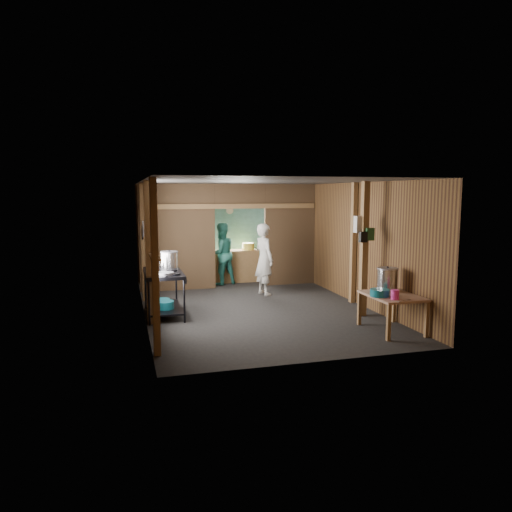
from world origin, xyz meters
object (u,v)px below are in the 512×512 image
object	(u,v)px
pink_bucket	(395,295)
stove_pot_large	(170,260)
yellow_tub	(248,246)
stock_pot	(387,280)
gas_range	(164,293)
prep_table	(392,313)
cook	(264,259)

from	to	relation	value
pink_bucket	stove_pot_large	bearing A→B (deg)	139.02
yellow_tub	stock_pot	bearing A→B (deg)	-76.01
gas_range	stove_pot_large	world-z (taller)	stove_pot_large
stock_pot	yellow_tub	bearing A→B (deg)	103.99
gas_range	pink_bucket	distance (m)	4.35
stock_pot	prep_table	bearing A→B (deg)	-104.49
gas_range	cook	world-z (taller)	cook
pink_bucket	cook	world-z (taller)	cook
gas_range	yellow_tub	bearing A→B (deg)	51.50
stove_pot_large	gas_range	bearing A→B (deg)	-110.82
prep_table	stock_pot	world-z (taller)	stock_pot
prep_table	yellow_tub	world-z (taller)	yellow_tub
prep_table	gas_range	bearing A→B (deg)	149.87
stove_pot_large	stock_pot	xyz separation A→B (m)	(3.62, -2.29, -0.19)
stock_pot	pink_bucket	distance (m)	0.70
prep_table	yellow_tub	size ratio (longest dim) A/B	3.26
stove_pot_large	pink_bucket	distance (m)	4.49
gas_range	prep_table	world-z (taller)	gas_range
prep_table	pink_bucket	world-z (taller)	pink_bucket
stove_pot_large	yellow_tub	bearing A→B (deg)	49.20
cook	prep_table	bearing A→B (deg)	-174.65
pink_bucket	yellow_tub	xyz separation A→B (m)	(-1.02, 5.68, 0.22)
gas_range	cook	size ratio (longest dim) A/B	0.88
gas_range	prep_table	distance (m)	4.29
stove_pot_large	pink_bucket	size ratio (longest dim) A/B	2.21
gas_range	prep_table	bearing A→B (deg)	-30.13
gas_range	yellow_tub	xyz separation A→B (m)	(2.54, 3.19, 0.51)
stock_pot	yellow_tub	distance (m)	5.19
prep_table	stock_pot	xyz separation A→B (m)	(0.08, 0.31, 0.52)
gas_range	stock_pot	distance (m)	4.23
prep_table	cook	distance (m)	3.77
yellow_tub	stove_pot_large	bearing A→B (deg)	-130.80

